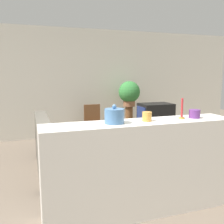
% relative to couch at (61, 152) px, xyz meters
% --- Properties ---
extents(ground_plane, '(14.00, 14.00, 0.00)m').
position_rel_couch_xyz_m(ground_plane, '(0.72, -1.21, -0.32)').
color(ground_plane, '#756656').
extents(wall_back, '(9.00, 0.06, 2.70)m').
position_rel_couch_xyz_m(wall_back, '(0.72, 2.22, 1.03)').
color(wall_back, silver).
rests_on(wall_back, ground_plane).
extents(couch, '(0.84, 1.68, 0.89)m').
position_rel_couch_xyz_m(couch, '(0.00, 0.00, 0.00)').
color(couch, '#605B51').
rests_on(couch, ground_plane).
extents(tv_stand, '(0.90, 0.51, 0.47)m').
position_rel_couch_xyz_m(tv_stand, '(2.11, 0.66, -0.08)').
color(tv_stand, brown).
rests_on(tv_stand, ground_plane).
extents(television, '(0.69, 0.48, 0.50)m').
position_rel_couch_xyz_m(television, '(2.10, 0.66, 0.40)').
color(television, black).
rests_on(television, tv_stand).
extents(wooden_chair, '(0.44, 0.44, 0.86)m').
position_rel_couch_xyz_m(wooden_chair, '(0.97, 1.61, 0.16)').
color(wooden_chair, brown).
rests_on(wooden_chair, ground_plane).
extents(plant_stand, '(0.19, 0.19, 0.78)m').
position_rel_couch_xyz_m(plant_stand, '(1.94, 1.74, 0.07)').
color(plant_stand, brown).
rests_on(plant_stand, ground_plane).
extents(potted_plant, '(0.54, 0.54, 0.63)m').
position_rel_couch_xyz_m(potted_plant, '(1.94, 1.74, 0.80)').
color(potted_plant, '#8E5B3D').
rests_on(potted_plant, plant_stand).
extents(foreground_counter, '(2.24, 0.44, 1.07)m').
position_rel_couch_xyz_m(foreground_counter, '(0.72, -1.58, 0.22)').
color(foreground_counter, white).
rests_on(foreground_counter, ground_plane).
extents(decorative_bowl, '(0.21, 0.21, 0.20)m').
position_rel_couch_xyz_m(decorative_bowl, '(0.40, -1.58, 0.84)').
color(decorative_bowl, '#4C7AAD').
rests_on(decorative_bowl, foreground_counter).
extents(candle_jar, '(0.11, 0.11, 0.11)m').
position_rel_couch_xyz_m(candle_jar, '(0.78, -1.58, 0.81)').
color(candle_jar, gold).
rests_on(candle_jar, foreground_counter).
extents(candlestick, '(0.07, 0.07, 0.25)m').
position_rel_couch_xyz_m(candlestick, '(1.24, -1.58, 0.84)').
color(candlestick, '#B7933D').
rests_on(candlestick, foreground_counter).
extents(coffee_tin, '(0.13, 0.13, 0.10)m').
position_rel_couch_xyz_m(coffee_tin, '(1.41, -1.58, 0.81)').
color(coffee_tin, '#66337F').
rests_on(coffee_tin, foreground_counter).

